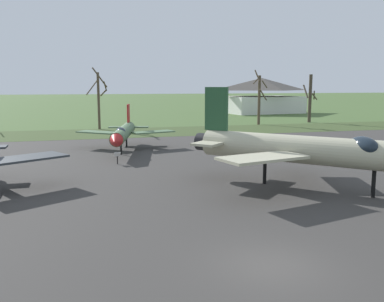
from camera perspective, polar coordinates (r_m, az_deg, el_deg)
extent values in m
plane|color=#425B2D|center=(15.85, 10.52, -15.04)|extent=(600.00, 600.00, 0.00)
cube|color=#383533|center=(28.80, -2.01, -3.92)|extent=(87.67, 47.79, 0.05)
cube|color=#374823|center=(57.94, -8.88, 2.42)|extent=(147.67, 12.00, 0.06)
cylinder|color=#4C6B47|center=(41.83, -9.14, 2.41)|extent=(3.61, 10.83, 1.25)
cone|color=#B21E1E|center=(35.83, -10.23, 1.33)|extent=(1.42, 1.59, 1.15)
cylinder|color=black|center=(47.43, -8.37, 3.18)|extent=(1.00, 0.86, 0.87)
ellipsoid|color=#19232D|center=(39.51, -9.53, 2.53)|extent=(0.91, 1.71, 0.85)
cube|color=#4C6B47|center=(43.79, -12.50, 2.48)|extent=(4.33, 4.09, 0.12)
cube|color=#4C6B47|center=(43.19, -5.26, 2.56)|extent=(4.57, 2.78, 0.12)
cube|color=#B21E1E|center=(46.50, -8.51, 5.03)|extent=(0.50, 1.58, 1.93)
cube|color=#4C6B47|center=(46.73, -9.93, 3.17)|extent=(2.09, 1.55, 0.12)
cube|color=#4C6B47|center=(46.49, -7.02, 3.21)|extent=(2.09, 1.55, 0.12)
cylinder|color=black|center=(39.64, -9.48, 0.30)|extent=(0.17, 0.17, 1.17)
cylinder|color=black|center=(44.33, -8.76, 1.21)|extent=(0.17, 0.17, 1.17)
cylinder|color=black|center=(34.90, -9.96, -1.26)|extent=(0.08, 0.08, 0.69)
cube|color=white|center=(34.82, -9.98, -0.43)|extent=(0.54, 0.30, 0.37)
cube|color=#33383D|center=(27.87, -21.97, -0.97)|extent=(5.76, 4.68, 0.13)
cylinder|color=#B7B293|center=(26.64, 16.36, 0.03)|extent=(11.44, 12.08, 1.72)
cylinder|color=black|center=(29.62, 1.66, 1.24)|extent=(1.53, 1.51, 1.21)
ellipsoid|color=#19232D|center=(26.03, 21.95, 0.60)|extent=(1.19, 2.24, 1.12)
cube|color=#B7B293|center=(24.20, 9.44, -0.90)|extent=(5.37, 3.51, 0.16)
cube|color=#B7B293|center=(30.41, 14.20, 0.92)|extent=(3.79, 5.43, 0.16)
cube|color=#234C2D|center=(28.95, 3.29, 5.66)|extent=(1.30, 1.37, 2.92)
cube|color=#B7B293|center=(27.83, 2.26, 1.01)|extent=(2.65, 2.63, 0.16)
cube|color=#B7B293|center=(30.29, 4.87, 1.62)|extent=(2.65, 2.63, 0.16)
cylinder|color=black|center=(26.29, 23.13, -4.13)|extent=(0.23, 0.23, 1.61)
cylinder|color=black|center=(27.95, 9.71, -2.81)|extent=(0.23, 0.23, 1.61)
cylinder|color=brown|center=(62.92, -12.39, 6.53)|extent=(0.36, 0.36, 8.18)
cylinder|color=brown|center=(61.92, -12.26, 9.61)|extent=(2.14, 0.61, 2.80)
cylinder|color=brown|center=(63.76, -13.17, 8.40)|extent=(2.02, 1.67, 2.41)
cylinder|color=brown|center=(63.26, -11.79, 7.61)|extent=(0.87, 1.60, 0.97)
cylinder|color=brown|center=(62.71, -11.55, 8.50)|extent=(0.65, 2.08, 1.41)
cylinder|color=brown|center=(70.01, 8.98, 6.73)|extent=(0.45, 0.45, 7.91)
cylinder|color=brown|center=(69.45, 9.52, 7.44)|extent=(1.70, 0.95, 1.85)
cylinder|color=brown|center=(70.48, 8.66, 9.39)|extent=(1.47, 0.63, 1.34)
cylinder|color=brown|center=(69.57, 9.69, 8.81)|extent=(1.57, 1.31, 1.27)
cylinder|color=brown|center=(69.61, 8.74, 9.94)|extent=(0.63, 1.24, 1.87)
cylinder|color=#42382D|center=(76.37, 15.52, 6.78)|extent=(0.55, 0.55, 8.18)
cylinder|color=#42382D|center=(75.95, 16.08, 7.03)|extent=(1.64, 1.04, 1.24)
cylinder|color=#42382D|center=(75.96, 14.98, 7.72)|extent=(0.39, 1.94, 2.27)
cylinder|color=#42382D|center=(76.36, 16.04, 7.21)|extent=(0.94, 1.36, 1.54)
cube|color=silver|center=(100.67, 9.24, 6.16)|extent=(18.09, 13.68, 3.81)
pyramid|color=#4C4742|center=(100.57, 9.31, 8.83)|extent=(19.00, 14.37, 2.80)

